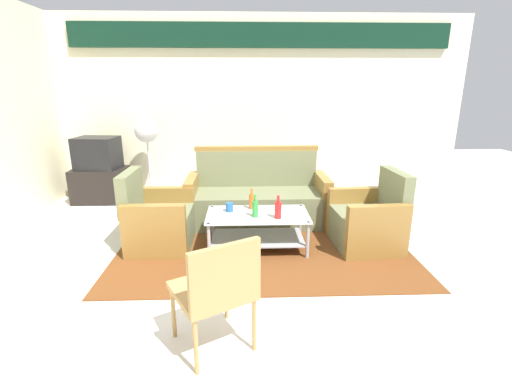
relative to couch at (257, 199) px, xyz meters
The scene contains 15 objects.
ground_plane 1.60m from the couch, 85.67° to the right, with size 14.00×14.00×0.00m, color silver.
wall_back 1.89m from the couch, 85.43° to the left, with size 6.52×0.19×2.80m.
rug 0.78m from the couch, 87.39° to the right, with size 3.17×2.22×0.01m, color brown.
couch is the anchor object (origin of this frame).
armchair_left 1.34m from the couch, 148.17° to the right, with size 0.71×0.77×0.85m.
armchair_right 1.45m from the couch, 33.59° to the right, with size 0.74×0.80×0.85m.
coffee_table 0.84m from the couch, 92.17° to the right, with size 1.10×0.60×0.40m.
bottle_green 0.95m from the couch, 93.78° to the right, with size 0.06×0.06×0.24m.
bottle_orange 0.70m from the couch, 97.74° to the right, with size 0.06×0.06×0.24m.
bottle_red 1.01m from the couch, 79.76° to the right, with size 0.07×0.07×0.25m.
cup 0.83m from the couch, 114.30° to the right, with size 0.08×0.08×0.10m, color #2659A5.
tv_stand 2.58m from the couch, 157.60° to the left, with size 0.80×0.50×0.52m, color black.
television 2.62m from the couch, 157.55° to the left, with size 0.65×0.51×0.48m.
pedestal_fan 2.05m from the couch, 147.72° to the left, with size 0.36×0.36×1.27m.
wicker_chair 2.49m from the couch, 98.35° to the right, with size 0.65×0.65×0.84m.
Camera 1 is at (-0.30, -3.00, 1.76)m, focal length 25.69 mm.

